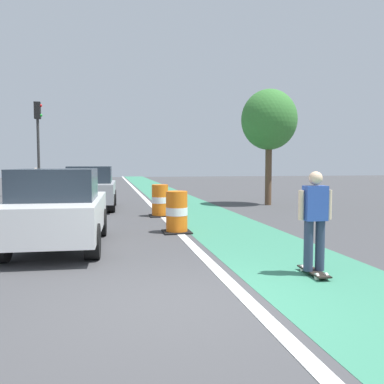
% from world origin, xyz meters
% --- Properties ---
extents(ground_plane, '(100.00, 100.00, 0.00)m').
position_xyz_m(ground_plane, '(0.00, 0.00, 0.00)').
color(ground_plane, '#424244').
extents(bike_lane_strip, '(2.50, 80.00, 0.01)m').
position_xyz_m(bike_lane_strip, '(2.40, 12.00, 0.00)').
color(bike_lane_strip, '#387F60').
rests_on(bike_lane_strip, ground).
extents(lane_divider_stripe, '(0.20, 80.00, 0.01)m').
position_xyz_m(lane_divider_stripe, '(0.90, 12.00, 0.01)').
color(lane_divider_stripe, silver).
rests_on(lane_divider_stripe, ground).
extents(skateboarder_on_lane, '(0.57, 0.81, 1.69)m').
position_xyz_m(skateboarder_on_lane, '(2.36, 0.87, 0.91)').
color(skateboarder_on_lane, black).
rests_on(skateboarder_on_lane, ground).
extents(parked_sedan_nearest, '(2.04, 4.17, 1.70)m').
position_xyz_m(parked_sedan_nearest, '(-1.98, 3.99, 0.83)').
color(parked_sedan_nearest, silver).
rests_on(parked_sedan_nearest, ground).
extents(parked_sedan_second, '(2.02, 4.16, 1.70)m').
position_xyz_m(parked_sedan_second, '(-1.59, 11.48, 0.83)').
color(parked_sedan_second, '#9EA0A5').
rests_on(parked_sedan_second, ground).
extents(traffic_barrel_front, '(0.73, 0.73, 1.09)m').
position_xyz_m(traffic_barrel_front, '(0.85, 5.38, 0.53)').
color(traffic_barrel_front, orange).
rests_on(traffic_barrel_front, ground).
extents(traffic_barrel_mid, '(0.73, 0.73, 1.09)m').
position_xyz_m(traffic_barrel_mid, '(0.82, 8.77, 0.53)').
color(traffic_barrel_mid, orange).
rests_on(traffic_barrel_mid, ground).
extents(traffic_light_corner, '(0.41, 0.32, 5.10)m').
position_xyz_m(traffic_light_corner, '(-4.59, 18.25, 3.50)').
color(traffic_light_corner, '#2D2D2D').
rests_on(traffic_light_corner, ground).
extents(pedestrian_crossing, '(0.34, 0.20, 1.61)m').
position_xyz_m(pedestrian_crossing, '(-4.16, 14.61, 0.86)').
color(pedestrian_crossing, '#33333D').
rests_on(pedestrian_crossing, ground).
extents(street_tree_sidewalk, '(2.40, 2.40, 5.00)m').
position_xyz_m(street_tree_sidewalk, '(5.92, 11.67, 3.67)').
color(street_tree_sidewalk, brown).
rests_on(street_tree_sidewalk, ground).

